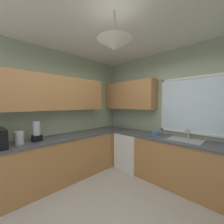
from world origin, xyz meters
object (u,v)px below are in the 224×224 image
object	(u,v)px
kettle	(19,138)
bowl	(155,133)
blender_appliance	(37,132)
dishwasher	(131,150)
sink_assembly	(186,140)

from	to	relation	value
kettle	bowl	xyz separation A→B (m)	(1.26, 2.24, -0.06)
blender_appliance	kettle	bearing A→B (deg)	-85.86
kettle	bowl	bearing A→B (deg)	60.77
dishwasher	sink_assembly	distance (m)	1.32
dishwasher	bowl	size ratio (longest dim) A/B	4.93
sink_assembly	kettle	bearing A→B (deg)	-129.73
bowl	kettle	bearing A→B (deg)	-119.23
sink_assembly	blender_appliance	size ratio (longest dim) A/B	1.60
kettle	sink_assembly	size ratio (longest dim) A/B	0.38
kettle	sink_assembly	distance (m)	2.93
dishwasher	kettle	xyz separation A→B (m)	(-0.64, -2.21, 0.59)
dishwasher	blender_appliance	distance (m)	2.14
dishwasher	kettle	bearing A→B (deg)	-106.13
dishwasher	bowl	bearing A→B (deg)	2.79
dishwasher	sink_assembly	bearing A→B (deg)	1.71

